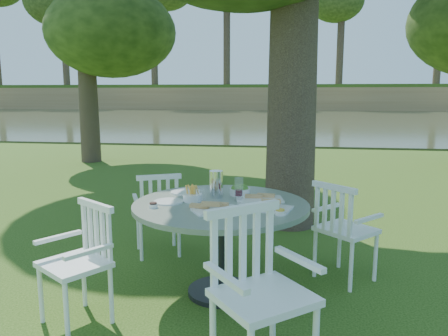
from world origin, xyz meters
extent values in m
plane|color=#1E3C0C|center=(0.00, 0.00, 0.00)|extent=(140.00, 140.00, 0.00)
cylinder|color=black|center=(0.18, -1.14, 0.02)|extent=(0.56, 0.56, 0.04)
cylinder|color=black|center=(0.18, -1.14, 0.40)|extent=(0.12, 0.12, 0.71)
cylinder|color=slate|center=(0.18, -1.14, 0.77)|extent=(1.44, 1.44, 0.04)
cylinder|color=white|center=(1.51, -0.68, 0.22)|extent=(0.04, 0.04, 0.45)
cylinder|color=white|center=(1.23, -0.41, 0.22)|extent=(0.04, 0.04, 0.45)
cylinder|color=white|center=(1.27, -0.94, 0.22)|extent=(0.04, 0.04, 0.45)
cylinder|color=white|center=(0.98, -0.67, 0.22)|extent=(0.04, 0.04, 0.45)
cube|color=white|center=(1.25, -0.67, 0.47)|extent=(0.62, 0.62, 0.04)
cube|color=white|center=(1.11, -0.82, 0.67)|extent=(0.36, 0.34, 0.46)
cylinder|color=white|center=(-0.53, -0.06, 0.22)|extent=(0.03, 0.03, 0.43)
cylinder|color=white|center=(-0.88, -0.22, 0.22)|extent=(0.03, 0.03, 0.43)
cylinder|color=white|center=(-0.38, -0.38, 0.22)|extent=(0.03, 0.03, 0.43)
cylinder|color=white|center=(-0.73, -0.53, 0.22)|extent=(0.03, 0.03, 0.43)
cube|color=white|center=(-0.63, -0.30, 0.45)|extent=(0.57, 0.55, 0.04)
cube|color=white|center=(-0.55, -0.47, 0.66)|extent=(0.42, 0.22, 0.44)
cylinder|color=white|center=(-1.06, -1.81, 0.22)|extent=(0.03, 0.03, 0.43)
cylinder|color=white|center=(-0.74, -2.02, 0.22)|extent=(0.03, 0.03, 0.43)
cylinder|color=white|center=(-0.86, -1.52, 0.22)|extent=(0.03, 0.03, 0.43)
cylinder|color=white|center=(-0.55, -1.74, 0.22)|extent=(0.03, 0.03, 0.43)
cube|color=white|center=(-0.80, -1.77, 0.45)|extent=(0.60, 0.59, 0.04)
cube|color=white|center=(-0.69, -1.61, 0.66)|extent=(0.39, 0.28, 0.44)
cylinder|color=white|center=(0.30, -2.21, 0.25)|extent=(0.04, 0.04, 0.50)
cylinder|color=white|center=(0.64, -1.93, 0.25)|extent=(0.04, 0.04, 0.50)
cube|color=white|center=(0.60, -2.23, 0.52)|extent=(0.69, 0.69, 0.04)
cube|color=white|center=(0.46, -2.05, 0.76)|extent=(0.43, 0.36, 0.51)
cube|color=white|center=(0.19, -1.39, 0.80)|extent=(0.42, 0.37, 0.01)
cube|color=white|center=(0.54, -1.26, 0.80)|extent=(0.46, 0.34, 0.02)
cube|color=white|center=(0.48, -1.00, 0.80)|extent=(0.42, 0.29, 0.02)
cylinder|color=white|center=(-0.25, -1.18, 0.80)|extent=(0.25, 0.25, 0.01)
cylinder|color=white|center=(-0.20, -0.81, 0.80)|extent=(0.26, 0.26, 0.01)
cylinder|color=white|center=(-0.07, -1.11, 0.82)|extent=(0.16, 0.16, 0.06)
cylinder|color=white|center=(0.30, -0.83, 0.82)|extent=(0.18, 0.18, 0.06)
cylinder|color=silver|center=(0.11, -0.95, 0.91)|extent=(0.12, 0.12, 0.23)
cylinder|color=white|center=(0.31, -1.05, 0.89)|extent=(0.07, 0.07, 0.20)
cylinder|color=white|center=(-0.03, -1.08, 0.85)|extent=(0.06, 0.06, 0.11)
cylinder|color=white|center=(0.03, -1.19, 0.85)|extent=(0.07, 0.07, 0.12)
cylinder|color=white|center=(0.28, -1.47, 0.80)|extent=(0.07, 0.07, 0.03)
cylinder|color=white|center=(0.67, -1.42, 0.81)|extent=(0.08, 0.08, 0.03)
cylinder|color=white|center=(0.60, -1.12, 0.81)|extent=(0.08, 0.08, 0.03)
cylinder|color=white|center=(-0.33, -1.36, 0.81)|extent=(0.07, 0.07, 0.03)
ellipsoid|color=#1C310F|center=(-4.16, 5.58, 3.10)|extent=(3.31, 3.31, 2.32)
cube|color=#303620|center=(0.00, 23.00, 0.00)|extent=(100.00, 28.00, 0.12)
cube|color=#977246|center=(0.00, 38.50, 1.10)|extent=(100.00, 3.00, 2.20)
cube|color=#1E3C0C|center=(0.00, 46.00, 2.35)|extent=(100.00, 18.00, 0.30)
cylinder|color=black|center=(-22.00, 40.50, 8.70)|extent=(0.70, 0.70, 13.00)
cylinder|color=black|center=(-13.00, 40.50, 8.70)|extent=(0.70, 0.70, 13.00)
cylinder|color=black|center=(-4.00, 40.50, 8.70)|extent=(0.70, 0.70, 13.00)
cylinder|color=black|center=(5.00, 40.50, 8.70)|extent=(0.70, 0.70, 13.00)
cylinder|color=black|center=(14.00, 40.50, 8.70)|extent=(0.70, 0.70, 13.00)
camera|label=1|loc=(0.72, -4.57, 1.68)|focal=35.00mm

